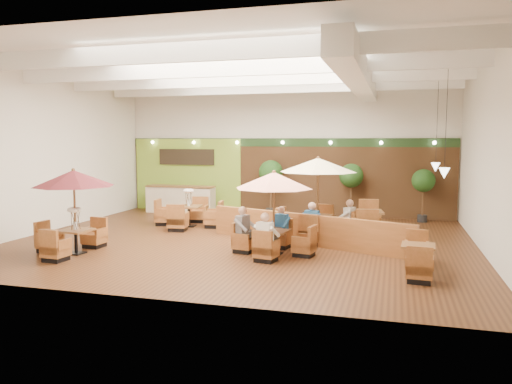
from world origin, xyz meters
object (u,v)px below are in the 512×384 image
(booth_divider, at_px, (305,230))
(topiary_1, at_px, (351,178))
(table_5, at_px, (368,224))
(diner_1, at_px, (281,223))
(service_counter, at_px, (181,199))
(diner_4, at_px, (348,216))
(diner_3, at_px, (312,219))
(table_0, at_px, (73,193))
(topiary_0, at_px, (271,174))
(topiary_2, at_px, (423,183))
(table_1, at_px, (274,197))
(table_4, at_px, (418,259))
(diner_0, at_px, (266,232))
(table_2, at_px, (318,183))
(diner_2, at_px, (244,225))
(table_3, at_px, (189,215))

(booth_divider, relative_size, topiary_1, 3.06)
(table_5, height_order, diner_1, diner_1)
(service_counter, height_order, diner_4, diner_4)
(topiary_1, xyz_separation_m, diner_3, (-0.68, -5.31, -0.88))
(service_counter, relative_size, table_0, 1.25)
(table_0, xyz_separation_m, topiary_0, (3.57, 8.28, 0.01))
(topiary_2, bearing_deg, table_1, -121.76)
(table_4, xyz_separation_m, diner_1, (-3.77, 1.77, 0.42))
(diner_0, bearing_deg, diner_3, 88.06)
(table_2, height_order, table_5, table_2)
(diner_1, bearing_deg, diner_4, -120.50)
(table_4, distance_m, diner_4, 3.98)
(booth_divider, bearing_deg, diner_2, -115.67)
(table_1, relative_size, table_2, 0.87)
(topiary_1, bearing_deg, diner_4, -86.19)
(topiary_0, height_order, diner_1, topiary_0)
(table_1, height_order, topiary_2, table_1)
(table_4, height_order, diner_1, diner_1)
(table_4, bearing_deg, topiary_0, 129.17)
(booth_divider, relative_size, table_1, 2.89)
(table_0, height_order, table_3, table_0)
(table_5, relative_size, topiary_1, 1.31)
(table_4, height_order, diner_2, diner_2)
(service_counter, distance_m, table_4, 12.19)
(topiary_0, bearing_deg, diner_4, -50.49)
(booth_divider, height_order, topiary_0, topiary_0)
(booth_divider, xyz_separation_m, topiary_0, (-2.40, 5.39, 1.26))
(table_1, xyz_separation_m, diner_2, (-0.85, 0.00, -0.84))
(table_2, xyz_separation_m, table_3, (-4.88, 1.01, -1.37))
(diner_0, distance_m, diner_4, 3.81)
(table_0, distance_m, table_2, 7.33)
(diner_2, relative_size, diner_4, 1.00)
(table_0, bearing_deg, table_5, 36.10)
(table_2, xyz_separation_m, topiary_1, (0.68, 4.35, -0.15))
(service_counter, distance_m, table_0, 8.17)
(topiary_1, xyz_separation_m, diner_4, (0.29, -4.35, -0.88))
(topiary_2, xyz_separation_m, diner_4, (-2.44, -4.35, -0.75))
(table_4, bearing_deg, topiary_1, 109.83)
(table_4, distance_m, diner_3, 3.86)
(table_4, distance_m, topiary_1, 8.21)
(booth_divider, bearing_deg, diner_1, -115.87)
(table_4, height_order, diner_0, diner_0)
(table_5, xyz_separation_m, topiary_1, (-0.85, 3.39, 1.25))
(topiary_2, height_order, diner_2, topiary_2)
(booth_divider, height_order, topiary_2, topiary_2)
(table_0, xyz_separation_m, table_2, (6.19, 3.93, 0.09))
(service_counter, relative_size, diner_3, 3.55)
(table_2, bearing_deg, topiary_1, 94.89)
(table_2, distance_m, table_3, 5.17)
(service_counter, bearing_deg, topiary_0, 2.87)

